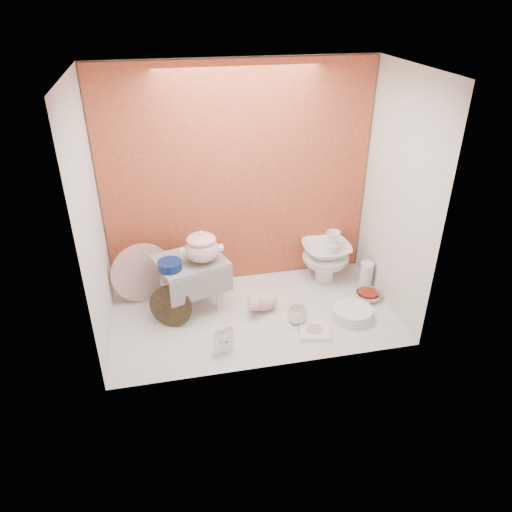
{
  "coord_description": "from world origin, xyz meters",
  "views": [
    {
      "loc": [
        -0.51,
        -2.48,
        1.87
      ],
      "look_at": [
        0.02,
        0.02,
        0.42
      ],
      "focal_mm": 33.79,
      "sensor_mm": 36.0,
      "label": 1
    }
  ],
  "objects": [
    {
      "name": "step_stool",
      "position": [
        -0.37,
        0.18,
        0.18
      ],
      "size": [
        0.5,
        0.47,
        0.36
      ],
      "primitive_type": null,
      "rotation": [
        0.0,
        0.0,
        0.31
      ],
      "color": "silver",
      "rests_on": "ground"
    },
    {
      "name": "mantel_clock",
      "position": [
        -0.24,
        -0.33,
        0.09
      ],
      "size": [
        0.12,
        0.09,
        0.17
      ],
      "primitive_type": "cube",
      "rotation": [
        0.0,
        0.0,
        0.43
      ],
      "color": "silver",
      "rests_on": "ground"
    },
    {
      "name": "soup_tureen",
      "position": [
        -0.3,
        0.13,
        0.46
      ],
      "size": [
        0.31,
        0.31,
        0.21
      ],
      "primitive_type": null,
      "rotation": [
        0.0,
        0.0,
        -0.27
      ],
      "color": "white",
      "rests_on": "step_stool"
    },
    {
      "name": "clear_glass_vase",
      "position": [
        0.84,
        0.17,
        0.09
      ],
      "size": [
        0.12,
        0.12,
        0.19
      ],
      "primitive_type": "cylinder",
      "rotation": [
        0.0,
        0.0,
        -0.42
      ],
      "color": "silver",
      "rests_on": "ground"
    },
    {
      "name": "ground",
      "position": [
        0.0,
        0.0,
        0.0
      ],
      "size": [
        1.8,
        1.8,
        0.0
      ],
      "primitive_type": "plane",
      "color": "silver",
      "rests_on": "ground"
    },
    {
      "name": "blue_white_vase",
      "position": [
        -0.4,
        0.35,
        0.12
      ],
      "size": [
        0.27,
        0.27,
        0.23
      ],
      "primitive_type": "imported",
      "rotation": [
        0.0,
        0.0,
        0.21
      ],
      "color": "white",
      "rests_on": "ground"
    },
    {
      "name": "gold_rim_teacup",
      "position": [
        0.25,
        -0.15,
        0.06
      ],
      "size": [
        0.14,
        0.14,
        0.1
      ],
      "primitive_type": "imported",
      "rotation": [
        0.0,
        0.0,
        0.15
      ],
      "color": "white",
      "rests_on": "teacup_saucer"
    },
    {
      "name": "crystal_bowl",
      "position": [
        0.79,
        0.01,
        0.03
      ],
      "size": [
        0.22,
        0.22,
        0.05
      ],
      "primitive_type": "imported",
      "rotation": [
        0.0,
        0.0,
        -0.34
      ],
      "color": "silver",
      "rests_on": "ground"
    },
    {
      "name": "lacquer_tray",
      "position": [
        -0.52,
        0.0,
        0.14
      ],
      "size": [
        0.28,
        0.17,
        0.27
      ],
      "primitive_type": null,
      "rotation": [
        0.0,
        0.0,
        -0.42
      ],
      "color": "black",
      "rests_on": "ground"
    },
    {
      "name": "dinner_plate_stack",
      "position": [
        0.61,
        -0.17,
        0.04
      ],
      "size": [
        0.31,
        0.31,
        0.07
      ],
      "primitive_type": "cylinder",
      "rotation": [
        0.0,
        0.0,
        -0.16
      ],
      "color": "white",
      "rests_on": "ground"
    },
    {
      "name": "floral_platter",
      "position": [
        -0.68,
        0.32,
        0.21
      ],
      "size": [
        0.41,
        0.15,
        0.41
      ],
      "primitive_type": null,
      "rotation": [
        0.0,
        0.0,
        0.22
      ],
      "color": "silver",
      "rests_on": "ground"
    },
    {
      "name": "niche_shell",
      "position": [
        0.0,
        0.18,
        0.93
      ],
      "size": [
        1.86,
        1.03,
        1.53
      ],
      "color": "#BA5D2E",
      "rests_on": "ground"
    },
    {
      "name": "porcelain_tower",
      "position": [
        0.59,
        0.32,
        0.19
      ],
      "size": [
        0.43,
        0.43,
        0.38
      ],
      "primitive_type": null,
      "rotation": [
        0.0,
        0.0,
        -0.37
      ],
      "color": "white",
      "rests_on": "ground"
    },
    {
      "name": "teacup_saucer",
      "position": [
        0.25,
        -0.15,
        0.01
      ],
      "size": [
        0.17,
        0.17,
        0.01
      ],
      "primitive_type": "cylinder",
      "rotation": [
        0.0,
        0.0,
        -0.07
      ],
      "color": "white",
      "rests_on": "ground"
    },
    {
      "name": "lattice_dish",
      "position": [
        0.33,
        -0.26,
        0.01
      ],
      "size": [
        0.22,
        0.22,
        0.03
      ],
      "primitive_type": "cube",
      "rotation": [
        0.0,
        0.0,
        -0.22
      ],
      "color": "white",
      "rests_on": "ground"
    },
    {
      "name": "cobalt_bowl",
      "position": [
        -0.5,
        0.08,
        0.38
      ],
      "size": [
        0.16,
        0.16,
        0.05
      ],
      "primitive_type": "cylinder",
      "rotation": [
        0.0,
        0.0,
        -0.06
      ],
      "color": "#0A1D4F",
      "rests_on": "step_stool"
    },
    {
      "name": "plush_pig",
      "position": [
        0.07,
        0.04,
        0.07
      ],
      "size": [
        0.28,
        0.24,
        0.14
      ],
      "primitive_type": "ellipsoid",
      "rotation": [
        0.0,
        0.0,
        0.33
      ],
      "color": "#D2A594",
      "rests_on": "ground"
    }
  ]
}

